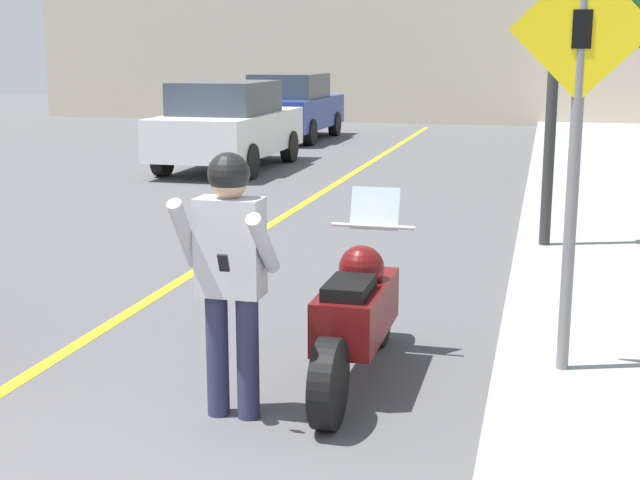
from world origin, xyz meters
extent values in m
cube|color=yellow|center=(-0.60, 6.00, 0.00)|extent=(0.12, 36.00, 0.01)
cube|color=beige|center=(0.00, 26.00, 3.67)|extent=(28.00, 1.20, 7.34)
cylinder|color=black|center=(1.67, 2.35, 0.28)|extent=(0.14, 0.56, 0.56)
cylinder|color=black|center=(1.67, 3.97, 0.28)|extent=(0.14, 0.56, 0.56)
cube|color=#510C0C|center=(1.67, 3.16, 0.51)|extent=(0.40, 1.11, 0.36)
sphere|color=#510C0C|center=(1.67, 3.31, 0.77)|extent=(0.32, 0.32, 0.32)
cube|color=black|center=(1.67, 2.91, 0.73)|extent=(0.28, 0.48, 0.10)
cylinder|color=silver|center=(1.67, 3.72, 0.99)|extent=(0.62, 0.03, 0.03)
cube|color=silver|center=(1.67, 3.79, 1.11)|extent=(0.36, 0.12, 0.31)
cylinder|color=#282D4C|center=(0.95, 2.37, 0.39)|extent=(0.14, 0.14, 0.79)
cylinder|color=#282D4C|center=(1.15, 2.37, 0.39)|extent=(0.14, 0.14, 0.79)
cube|color=#B7B7BC|center=(1.05, 2.37, 1.09)|extent=(0.40, 0.22, 0.60)
cylinder|color=#B7B7BC|center=(0.80, 2.27, 1.18)|extent=(0.09, 0.37, 0.47)
cylinder|color=#B7B7BC|center=(1.30, 2.25, 1.15)|extent=(0.09, 0.43, 0.43)
sphere|color=tan|center=(1.05, 2.37, 1.49)|extent=(0.22, 0.22, 0.22)
sphere|color=black|center=(1.05, 2.37, 1.54)|extent=(0.26, 0.26, 0.26)
cube|color=black|center=(1.11, 2.09, 1.06)|extent=(0.06, 0.05, 0.11)
cylinder|color=slate|center=(3.06, 3.40, 1.35)|extent=(0.08, 0.08, 2.45)
cube|color=yellow|center=(3.06, 3.38, 2.38)|extent=(0.91, 0.02, 0.91)
cube|color=black|center=(3.06, 3.36, 2.38)|extent=(0.12, 0.01, 0.24)
cylinder|color=#2D2D30|center=(2.91, 7.45, 2.03)|extent=(0.12, 0.12, 3.80)
cylinder|color=black|center=(-3.90, 14.99, 0.32)|extent=(0.22, 0.64, 0.64)
cylinder|color=black|center=(-2.24, 14.99, 0.32)|extent=(0.22, 0.64, 0.64)
cylinder|color=black|center=(-3.90, 12.38, 0.32)|extent=(0.22, 0.64, 0.64)
cylinder|color=black|center=(-2.24, 12.38, 0.32)|extent=(0.22, 0.64, 0.64)
cube|color=white|center=(-3.07, 13.68, 0.70)|extent=(1.80, 4.20, 0.76)
cube|color=#38424C|center=(-3.07, 13.52, 1.38)|extent=(1.58, 2.18, 0.60)
cylinder|color=black|center=(-4.32, 20.81, 0.32)|extent=(0.22, 0.64, 0.64)
cylinder|color=black|center=(-2.66, 20.81, 0.32)|extent=(0.22, 0.64, 0.64)
cylinder|color=black|center=(-4.32, 18.21, 0.32)|extent=(0.22, 0.64, 0.64)
cylinder|color=black|center=(-2.66, 18.21, 0.32)|extent=(0.22, 0.64, 0.64)
cube|color=navy|center=(-3.49, 19.51, 0.70)|extent=(1.80, 4.20, 0.76)
cube|color=#38424C|center=(-3.49, 19.34, 1.38)|extent=(1.58, 2.18, 0.60)
camera|label=1|loc=(2.87, -2.59, 2.25)|focal=50.00mm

